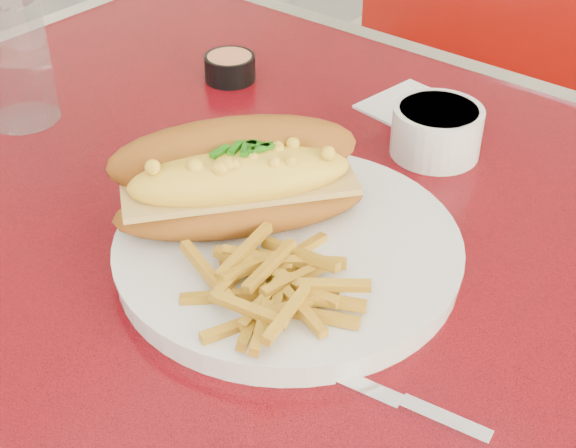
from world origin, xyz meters
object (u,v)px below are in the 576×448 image
Objects in this scene: diner_table at (313,349)px; booth_bench_far at (567,233)px; knife at (391,398)px; sauce_cup_left at (230,67)px; mac_hoagie at (238,179)px; dinner_plate at (288,249)px; fork at (356,225)px; gravy_ramekin at (437,129)px; water_tumbler at (13,61)px.

booth_bench_far is (0.00, 0.81, -0.32)m from diner_table.
booth_bench_far reaches higher than knife.
mac_hoagie is at bearing -45.90° from sauce_cup_left.
booth_bench_far is 1.00m from dinner_plate.
fork is (0.09, 0.06, -0.04)m from mac_hoagie.
booth_bench_far is 9.95× the size of gravy_ramekin.
water_tumbler reaches higher than booth_bench_far.
sauce_cup_left reaches higher than dinner_plate.
booth_bench_far is 1.09m from water_tumbler.
sauce_cup_left is at bearing 136.71° from knife.
diner_table is at bearing -33.27° from sauce_cup_left.
dinner_plate is at bearing -78.24° from diner_table.
dinner_plate is 3.32× the size of gravy_ramekin.
diner_table is at bearing 101.76° from dinner_plate.
diner_table is 0.27m from knife.
knife is (0.15, -0.32, -0.03)m from gravy_ramekin.
sauce_cup_left is at bearing -113.16° from booth_bench_far.
booth_bench_far is 4.93× the size of mac_hoagie.
mac_hoagie reaches higher than fork.
diner_table is 0.45m from water_tumbler.
gravy_ramekin reaches higher than fork.
water_tumbler reaches higher than dinner_plate.
diner_table is 0.87m from booth_bench_far.
sauce_cup_left is 0.54m from knife.
booth_bench_far is 0.81m from gravy_ramekin.
mac_hoagie reaches higher than diner_table.
booth_bench_far is 8.46× the size of fork.
booth_bench_far reaches higher than gravy_ramekin.
diner_table is 8.67× the size of fork.
booth_bench_far reaches higher than mac_hoagie.
water_tumbler is at bearing -117.55° from sauce_cup_left.
dinner_plate is at bearing -89.23° from booth_bench_far.
dinner_plate is 0.37m from sauce_cup_left.
dinner_plate is 2.19× the size of knife.
booth_bench_far is at bearing 92.13° from knife.
knife is (0.22, -0.08, -0.06)m from mac_hoagie.
knife is at bearing -35.15° from sauce_cup_left.
sauce_cup_left is (-0.31, 0.18, -0.00)m from fork.
diner_table is 5.06× the size of mac_hoagie.
mac_hoagie is at bearing -179.60° from dinner_plate.
dinner_plate reaches higher than diner_table.
knife is at bearing -79.74° from booth_bench_far.
knife is at bearing -37.97° from diner_table.
dinner_plate is 5.41× the size of sauce_cup_left.
booth_bench_far is 1.03m from mac_hoagie.
mac_hoagie reaches higher than gravy_ramekin.
mac_hoagie is at bearing 152.08° from knife.
knife is at bearing -26.03° from dinner_plate.
fork is 1.18× the size of gravy_ramekin.
booth_bench_far is 0.85m from sauce_cup_left.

